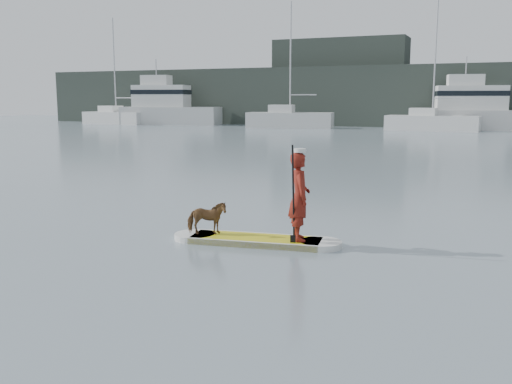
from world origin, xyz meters
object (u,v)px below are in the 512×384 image
at_px(dog, 207,218).
at_px(sailboat_d, 431,121).
at_px(paddler, 299,197).
at_px(motor_yacht_b, 167,106).
at_px(motor_yacht_a, 477,109).
at_px(sailboat_c, 289,119).
at_px(sailboat_a, 116,117).
at_px(paddleboard, 256,240).

bearing_deg(dog, sailboat_d, -24.59).
relative_size(paddler, motor_yacht_b, 0.15).
distance_m(paddler, motor_yacht_a, 45.06).
height_order(paddler, dog, paddler).
relative_size(sailboat_d, motor_yacht_a, 1.03).
xyz_separation_m(sailboat_c, motor_yacht_b, (-14.58, 1.57, 1.08)).
height_order(paddler, sailboat_c, sailboat_c).
height_order(dog, sailboat_a, sailboat_a).
bearing_deg(motor_yacht_b, sailboat_d, -14.43).
height_order(paddler, motor_yacht_b, motor_yacht_b).
bearing_deg(sailboat_d, motor_yacht_b, -179.66).
distance_m(sailboat_a, sailboat_c, 20.38).
bearing_deg(paddleboard, sailboat_c, 100.34).
bearing_deg(sailboat_d, sailboat_c, -176.11).
bearing_deg(sailboat_c, sailboat_a, 170.01).
distance_m(paddler, sailboat_c, 44.56).
bearing_deg(sailboat_c, sailboat_d, -8.47).
height_order(paddleboard, motor_yacht_b, motor_yacht_b).
relative_size(paddleboard, motor_yacht_a, 0.29).
height_order(dog, motor_yacht_a, motor_yacht_a).
relative_size(dog, sailboat_a, 0.07).
relative_size(sailboat_a, motor_yacht_a, 1.01).
bearing_deg(paddler, paddleboard, 70.53).
distance_m(paddler, motor_yacht_b, 52.68).
xyz_separation_m(dog, sailboat_d, (-0.28, 42.29, 0.38)).
bearing_deg(sailboat_d, sailboat_a, -177.03).
xyz_separation_m(sailboat_c, sailboat_d, (13.09, 0.13, -0.04)).
distance_m(sailboat_d, motor_yacht_b, 27.73).
xyz_separation_m(paddleboard, paddler, (0.83, 0.12, 0.89)).
bearing_deg(paddler, sailboat_a, 12.11).
distance_m(paddleboard, paddler, 1.22).
xyz_separation_m(dog, motor_yacht_b, (-27.95, 43.73, 1.50)).
bearing_deg(dog, sailboat_a, 13.49).
bearing_deg(sailboat_a, paddler, -44.13).
bearing_deg(paddleboard, motor_yacht_a, 78.57).
relative_size(dog, motor_yacht_a, 0.07).
distance_m(motor_yacht_a, motor_yacht_b, 31.27).
bearing_deg(motor_yacht_a, paddleboard, -104.43).
height_order(sailboat_c, sailboat_d, sailboat_c).
bearing_deg(sailboat_c, dog, -81.43).
bearing_deg(sailboat_a, sailboat_c, 4.81).
bearing_deg(sailboat_d, dog, -86.30).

